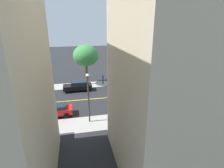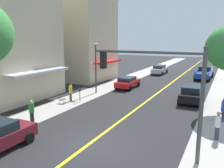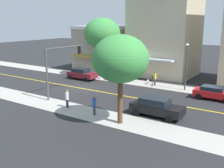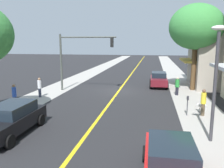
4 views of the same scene
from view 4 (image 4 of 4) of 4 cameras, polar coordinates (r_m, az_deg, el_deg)
ground_plane at (r=22.93m, az=1.73°, el=-1.67°), size 140.00×140.00×0.00m
sidewalk_left at (r=22.92m, az=18.27°, el=-2.18°), size 3.14×126.00×0.01m
sidewalk_right at (r=24.76m, az=-13.54°, el=-1.06°), size 3.14×126.00×0.01m
road_centerline_stripe at (r=22.93m, az=1.73°, el=-1.67°), size 0.20×126.00×0.00m
street_tree_right_corner at (r=24.37m, az=20.18°, el=13.14°), size 5.20×5.20×8.47m
fire_hydrant at (r=23.79m, az=16.07°, el=-0.57°), size 0.44×0.24×0.88m
parking_meter at (r=15.78m, az=18.27°, el=-4.44°), size 0.12×0.18×1.30m
traffic_light_mast at (r=22.75m, az=-8.22°, el=7.94°), size 5.65×0.32×5.57m
street_lamp at (r=11.61m, az=24.47°, el=3.17°), size 0.70×0.36×5.48m
red_sedan_left_curb at (r=8.36m, az=14.54°, el=-18.37°), size 2.02×4.13×1.39m
maroon_sedan_left_curb at (r=25.49m, az=11.52°, el=1.18°), size 1.97×4.19×1.56m
black_sedan_right_curb at (r=13.10m, az=-23.86°, el=-7.92°), size 2.09×4.54×1.59m
pedestrian_yellow_shirt at (r=16.04m, az=21.77°, el=-4.09°), size 0.32×0.32×1.77m
pedestrian_blue_shirt at (r=18.28m, az=-23.11°, el=-2.52°), size 0.30×0.30×1.75m
pedestrian_white_shirt at (r=21.04m, az=-17.56°, el=-0.68°), size 0.33×0.33×1.72m
pedestrian_green_shirt at (r=21.65m, az=15.91°, el=-0.43°), size 0.37×0.37×1.66m
small_dog at (r=17.21m, az=21.48°, el=-5.11°), size 0.77×0.40×0.57m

